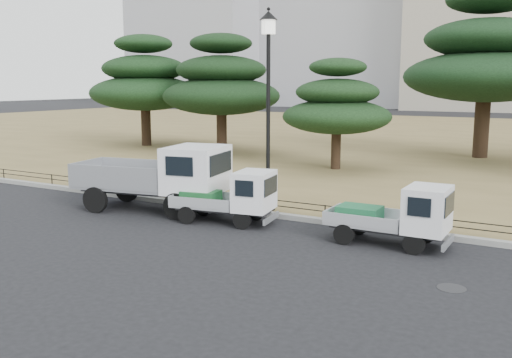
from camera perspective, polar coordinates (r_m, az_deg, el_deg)
The scene contains 14 objects.
ground at distance 16.16m, azimuth -3.51°, elevation -5.58°, with size 220.00×220.00×0.00m, color black.
lawn at distance 44.68m, azimuth 18.44°, elevation 3.78°, with size 120.00×56.00×0.15m, color olive.
curb at distance 18.31m, azimuth 0.93°, elevation -3.49°, with size 120.00×0.25×0.16m, color gray.
truck_large at distance 19.11m, azimuth -9.64°, elevation 0.44°, with size 5.35×2.83×2.22m.
truck_kei_front at distance 17.31m, azimuth -2.52°, elevation -1.79°, with size 3.24×1.75×1.63m.
truck_kei_rear at distance 15.35m, azimuth 13.91°, elevation -3.52°, with size 3.13×1.36×1.64m.
street_lamp at distance 18.13m, azimuth 1.24°, elevation 10.09°, with size 0.56×0.56×6.26m.
pipe_fence at distance 18.36m, azimuth 1.15°, elevation -2.31°, with size 38.00×0.04×0.40m.
tarp_pile at distance 22.56m, azimuth -13.55°, elevation 0.08°, with size 1.84×1.46×1.13m.
manhole at distance 12.75m, azimuth 18.97°, elevation -10.28°, with size 0.60×0.60×0.01m, color #2D2D30.
pine_west_far at distance 38.17m, azimuth -11.07°, elevation 9.50°, with size 7.08×7.08×7.15m.
pine_west_near at distance 33.90m, azimuth -3.49°, elevation 9.43°, with size 6.92×6.92×6.92m.
pine_center_left at distance 27.34m, azimuth 8.09°, elevation 7.29°, with size 5.15×5.15×5.23m.
pine_center_right at distance 33.74m, azimuth 22.01°, elevation 11.02°, with size 8.65×8.65×9.18m.
Camera 1 is at (8.53, -13.06, 4.23)m, focal length 40.00 mm.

